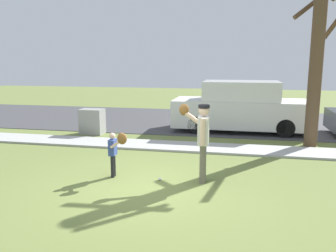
# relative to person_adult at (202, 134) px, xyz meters

# --- Properties ---
(ground_plane) EXTENTS (48.00, 48.00, 0.00)m
(ground_plane) POSITION_rel_person_adult_xyz_m (-1.03, 2.85, -1.07)
(ground_plane) COLOR olive
(sidewalk_strip) EXTENTS (36.00, 1.20, 0.06)m
(sidewalk_strip) POSITION_rel_person_adult_xyz_m (-1.03, 2.95, -1.04)
(sidewalk_strip) COLOR #B2B2AD
(sidewalk_strip) RESTS_ON ground
(road_surface) EXTENTS (36.00, 6.80, 0.02)m
(road_surface) POSITION_rel_person_adult_xyz_m (-1.03, 7.95, -1.06)
(road_surface) COLOR #424244
(road_surface) RESTS_ON ground
(person_adult) EXTENTS (0.70, 0.61, 1.71)m
(person_adult) POSITION_rel_person_adult_xyz_m (0.00, 0.00, 0.00)
(person_adult) COLOR #6B6656
(person_adult) RESTS_ON ground
(person_child) EXTENTS (0.47, 0.40, 1.07)m
(person_child) POSITION_rel_person_adult_xyz_m (-1.93, -0.13, -0.38)
(person_child) COLOR black
(person_child) RESTS_ON ground
(baseball) EXTENTS (0.07, 0.07, 0.07)m
(baseball) POSITION_rel_person_adult_xyz_m (-0.90, -0.13, -1.03)
(baseball) COLOR white
(baseball) RESTS_ON ground
(utility_cabinet) EXTENTS (0.83, 0.58, 0.91)m
(utility_cabinet) POSITION_rel_person_adult_xyz_m (-4.47, 4.29, -0.61)
(utility_cabinet) COLOR gray
(utility_cabinet) RESTS_ON ground
(street_tree_near) EXTENTS (1.85, 1.89, 5.87)m
(street_tree_near) POSITION_rel_person_adult_xyz_m (2.99, 3.98, 2.03)
(street_tree_near) COLOR brown
(street_tree_near) RESTS_ON ground
(parked_van_white) EXTENTS (5.00, 1.95, 1.88)m
(parked_van_white) POSITION_rel_person_adult_xyz_m (0.81, 5.91, -0.17)
(parked_van_white) COLOR silver
(parked_van_white) RESTS_ON road_surface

